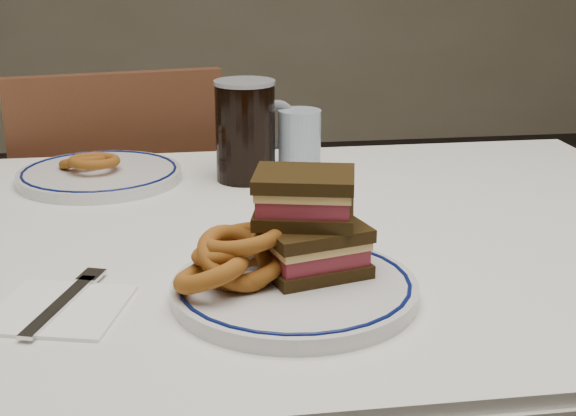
{
  "coord_description": "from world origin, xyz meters",
  "views": [
    {
      "loc": [
        -0.1,
        -0.98,
        1.11
      ],
      "look_at": [
        0.02,
        -0.17,
        0.84
      ],
      "focal_mm": 50.0,
      "sensor_mm": 36.0,
      "label": 1
    }
  ],
  "objects": [
    {
      "name": "dining_table",
      "position": [
        0.0,
        0.0,
        0.64
      ],
      "size": [
        1.27,
        0.87,
        0.75
      ],
      "color": "silver",
      "rests_on": "floor"
    },
    {
      "name": "chair_far",
      "position": [
        -0.22,
        0.65,
        0.48
      ],
      "size": [
        0.47,
        0.47,
        0.88
      ],
      "color": "#4E2919",
      "rests_on": "floor"
    },
    {
      "name": "main_plate",
      "position": [
        0.02,
        -0.21,
        0.76
      ],
      "size": [
        0.26,
        0.26,
        0.02
      ],
      "color": "silver",
      "rests_on": "dining_table"
    },
    {
      "name": "reuben_sandwich",
      "position": [
        0.04,
        -0.18,
        0.82
      ],
      "size": [
        0.13,
        0.12,
        0.11
      ],
      "color": "black",
      "rests_on": "main_plate"
    },
    {
      "name": "onion_rings_main",
      "position": [
        -0.04,
        -0.2,
        0.8
      ],
      "size": [
        0.13,
        0.12,
        0.08
      ],
      "color": "#653C0D",
      "rests_on": "main_plate"
    },
    {
      "name": "ketchup_ramekin",
      "position": [
        -0.01,
        -0.14,
        0.79
      ],
      "size": [
        0.06,
        0.06,
        0.03
      ],
      "color": "silver",
      "rests_on": "main_plate"
    },
    {
      "name": "beer_mug",
      "position": [
        0.02,
        0.24,
        0.83
      ],
      "size": [
        0.14,
        0.09,
        0.16
      ],
      "color": "black",
      "rests_on": "dining_table"
    },
    {
      "name": "water_glass",
      "position": [
        0.1,
        0.25,
        0.8
      ],
      "size": [
        0.07,
        0.07,
        0.11
      ],
      "primitive_type": "cylinder",
      "color": "#9EB4CD",
      "rests_on": "dining_table"
    },
    {
      "name": "far_plate",
      "position": [
        -0.22,
        0.27,
        0.76
      ],
      "size": [
        0.26,
        0.26,
        0.02
      ],
      "color": "silver",
      "rests_on": "dining_table"
    },
    {
      "name": "onion_rings_far",
      "position": [
        -0.23,
        0.28,
        0.78
      ],
      "size": [
        0.1,
        0.11,
        0.04
      ],
      "color": "#653C0D",
      "rests_on": "far_plate"
    },
    {
      "name": "napkin_fork",
      "position": [
        -0.22,
        -0.2,
        0.75
      ],
      "size": [
        0.16,
        0.17,
        0.01
      ],
      "color": "white",
      "rests_on": "dining_table"
    }
  ]
}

